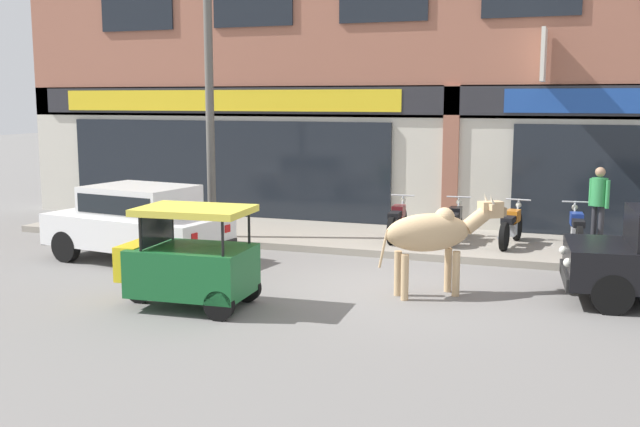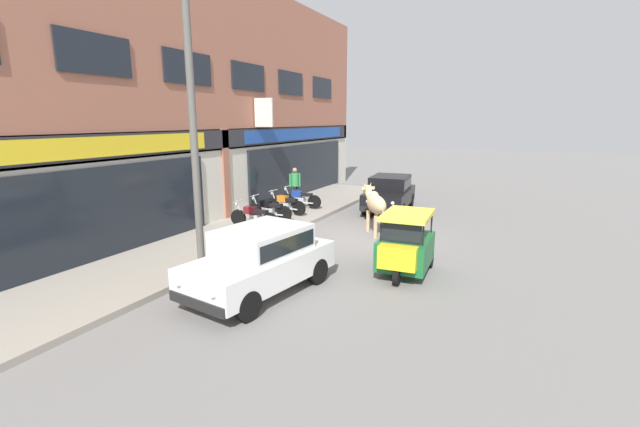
% 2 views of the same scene
% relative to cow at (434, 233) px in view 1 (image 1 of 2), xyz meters
% --- Properties ---
extents(ground_plane, '(90.00, 90.00, 0.00)m').
position_rel_cow_xyz_m(ground_plane, '(-0.71, 0.24, -1.01)').
color(ground_plane, slate).
extents(sidewalk, '(19.00, 3.10, 0.14)m').
position_rel_cow_xyz_m(sidewalk, '(-0.71, 4.00, -0.93)').
color(sidewalk, gray).
rests_on(sidewalk, ground).
extents(shop_building, '(23.00, 1.40, 8.87)m').
position_rel_cow_xyz_m(shop_building, '(-0.71, 5.81, 3.21)').
color(shop_building, '#9E604C').
rests_on(shop_building, ground).
extents(cow, '(1.85, 1.46, 1.61)m').
position_rel_cow_xyz_m(cow, '(0.00, 0.00, 0.00)').
color(cow, tan).
rests_on(cow, ground).
extents(car_0, '(3.77, 2.11, 1.46)m').
position_rel_cow_xyz_m(car_0, '(-5.81, 0.63, -0.19)').
color(car_0, black).
rests_on(car_0, ground).
extents(auto_rickshaw, '(2.02, 1.26, 1.52)m').
position_rel_cow_xyz_m(auto_rickshaw, '(-3.31, -1.89, -0.35)').
color(auto_rickshaw, black).
rests_on(auto_rickshaw, ground).
extents(motorcycle_0, '(0.52, 1.81, 0.88)m').
position_rel_cow_xyz_m(motorcycle_0, '(-1.51, 3.80, -0.48)').
color(motorcycle_0, black).
rests_on(motorcycle_0, sidewalk).
extents(motorcycle_1, '(0.52, 1.81, 0.88)m').
position_rel_cow_xyz_m(motorcycle_1, '(-0.33, 3.94, -0.48)').
color(motorcycle_1, black).
rests_on(motorcycle_1, sidewalk).
extents(motorcycle_2, '(0.54, 1.81, 0.88)m').
position_rel_cow_xyz_m(motorcycle_2, '(0.83, 3.93, -0.48)').
color(motorcycle_2, black).
rests_on(motorcycle_2, sidewalk).
extents(motorcycle_3, '(0.52, 1.81, 0.88)m').
position_rel_cow_xyz_m(motorcycle_3, '(2.09, 3.97, -0.48)').
color(motorcycle_3, black).
rests_on(motorcycle_3, sidewalk).
extents(pedestrian, '(0.39, 0.36, 1.60)m').
position_rel_cow_xyz_m(pedestrian, '(2.48, 4.43, 0.12)').
color(pedestrian, '#2D2D33').
rests_on(pedestrian, sidewalk).
extents(utility_pole, '(0.18, 0.18, 6.17)m').
position_rel_cow_xyz_m(utility_pole, '(-5.35, 2.74, 2.22)').
color(utility_pole, '#595651').
rests_on(utility_pole, sidewalk).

